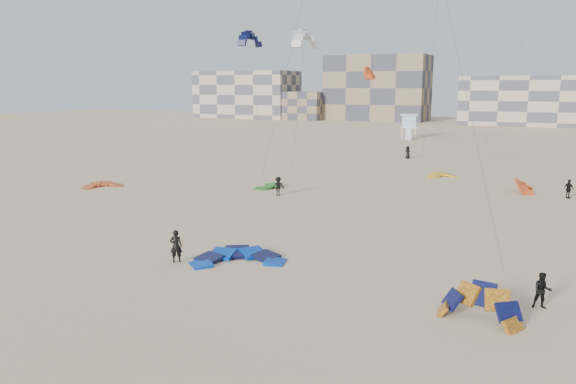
% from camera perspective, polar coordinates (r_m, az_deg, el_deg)
% --- Properties ---
extents(ground, '(320.00, 320.00, 0.00)m').
position_cam_1_polar(ground, '(29.20, -8.72, -8.40)').
color(ground, '#CBB188').
rests_on(ground, ground).
extents(kite_ground_blue, '(6.52, 6.60, 1.59)m').
position_cam_1_polar(kite_ground_blue, '(31.25, -5.10, -7.02)').
color(kite_ground_blue, '#0051BF').
rests_on(kite_ground_blue, ground).
extents(kite_ground_orange, '(3.96, 3.92, 3.37)m').
position_cam_1_polar(kite_ground_orange, '(24.97, 18.74, -12.23)').
color(kite_ground_orange, orange).
rests_on(kite_ground_orange, ground).
extents(kite_ground_red, '(4.92, 4.87, 1.33)m').
position_cam_1_polar(kite_ground_red, '(56.59, -18.31, 0.49)').
color(kite_ground_red, '#E7501F').
rests_on(kite_ground_red, ground).
extents(kite_ground_green, '(3.96, 3.75, 1.33)m').
position_cam_1_polar(kite_ground_green, '(53.81, -2.04, 0.52)').
color(kite_ground_green, '#1C791F').
rests_on(kite_ground_green, ground).
extents(kite_ground_red_far, '(3.65, 3.56, 3.35)m').
position_cam_1_polar(kite_ground_red_far, '(55.45, 22.87, -0.01)').
color(kite_ground_red_far, '#E7501F').
rests_on(kite_ground_red_far, ground).
extents(kite_ground_yellow, '(4.52, 4.54, 1.46)m').
position_cam_1_polar(kite_ground_yellow, '(61.78, 15.38, 1.47)').
color(kite_ground_yellow, '#F2B00C').
rests_on(kite_ground_yellow, ground).
extents(kitesurfer_main, '(0.79, 0.68, 1.82)m').
position_cam_1_polar(kitesurfer_main, '(31.33, -11.31, -5.41)').
color(kitesurfer_main, black).
rests_on(kitesurfer_main, ground).
extents(kitesurfer_b, '(0.89, 0.75, 1.61)m').
position_cam_1_polar(kitesurfer_b, '(26.92, 24.42, -9.12)').
color(kitesurfer_b, black).
rests_on(kitesurfer_b, ground).
extents(kitesurfer_c, '(1.23, 1.15, 1.67)m').
position_cam_1_polar(kitesurfer_c, '(49.37, -1.00, 0.59)').
color(kitesurfer_c, black).
rests_on(kitesurfer_c, ground).
extents(kitesurfer_d, '(0.99, 0.94, 1.65)m').
position_cam_1_polar(kitesurfer_d, '(53.83, 26.63, 0.28)').
color(kitesurfer_d, black).
rests_on(kitesurfer_d, ground).
extents(kitesurfer_e, '(0.94, 0.76, 1.68)m').
position_cam_1_polar(kitesurfer_e, '(76.68, 12.07, 3.97)').
color(kitesurfer_e, black).
rests_on(kitesurfer_e, ground).
extents(kite_fly_grey, '(4.71, 9.91, 15.11)m').
position_cam_1_polar(kite_fly_grey, '(67.26, 1.71, 15.07)').
color(kite_fly_grey, white).
rests_on(kite_fly_grey, ground).
extents(kite_fly_navy, '(4.80, 4.79, 16.19)m').
position_cam_1_polar(kite_fly_navy, '(81.13, -3.90, 15.09)').
color(kite_fly_navy, '#0D113F').
rests_on(kite_fly_navy, ground).
extents(kite_fly_red, '(5.15, 4.05, 11.64)m').
position_cam_1_polar(kite_fly_red, '(84.43, 8.24, 11.73)').
color(kite_fly_red, '#E7501F').
rests_on(kite_fly_red, ground).
extents(lifeguard_tower_far, '(3.75, 6.42, 4.45)m').
position_cam_1_polar(lifeguard_tower_far, '(106.75, 12.17, 6.53)').
color(lifeguard_tower_far, white).
rests_on(lifeguard_tower_far, ground).
extents(condo_west_a, '(30.00, 15.00, 14.00)m').
position_cam_1_polar(condo_west_a, '(175.16, -4.18, 9.84)').
color(condo_west_a, tan).
rests_on(condo_west_a, ground).
extents(condo_west_b, '(28.00, 14.00, 18.00)m').
position_cam_1_polar(condo_west_b, '(163.31, 9.08, 10.38)').
color(condo_west_b, '#877151').
rests_on(condo_west_b, ground).
extents(condo_mid, '(32.00, 16.00, 12.00)m').
position_cam_1_polar(condo_mid, '(152.97, 23.31, 8.52)').
color(condo_mid, tan).
rests_on(condo_mid, ground).
extents(condo_fill_left, '(12.00, 10.00, 8.00)m').
position_cam_1_polar(condo_fill_left, '(164.54, 1.65, 8.77)').
color(condo_fill_left, '#877151').
rests_on(condo_fill_left, ground).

